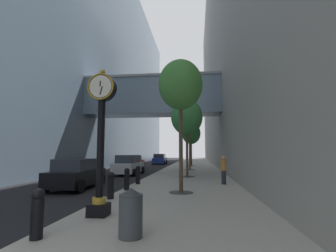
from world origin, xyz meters
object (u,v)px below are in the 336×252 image
object	(u,v)px
street_tree_near	(181,86)
car_blue_trailing	(160,159)
bollard_fifth	(138,174)
car_black_far	(76,174)
trash_bin	(131,212)
street_tree_far	(191,133)
car_silver_near	(128,165)
bollard_nearest	(37,212)
pedestrian_walking	(223,169)
bollard_third	(111,185)
street_tree_mid_far	(189,118)
car_red_mid	(133,162)
street_tree_mid_near	(187,117)
bollard_fourth	(127,178)
street_clock	(101,133)

from	to	relation	value
street_tree_near	car_blue_trailing	distance (m)	29.64
bollard_fifth	car_black_far	size ratio (longest dim) A/B	0.26
trash_bin	street_tree_far	bearing A→B (deg)	88.52
street_tree_near	trash_bin	distance (m)	7.50
trash_bin	car_silver_near	size ratio (longest dim) A/B	0.25
bollard_nearest	car_blue_trailing	world-z (taller)	car_blue_trailing
street_tree_far	car_blue_trailing	xyz separation A→B (m)	(-5.33, 7.09, -3.64)
car_silver_near	pedestrian_walking	bearing A→B (deg)	-40.74
street_tree_near	street_tree_far	xyz separation A→B (m)	(-0.00, 21.75, -0.66)
bollard_third	street_tree_far	size ratio (longest dim) A/B	0.18
bollard_fifth	car_blue_trailing	bearing A→B (deg)	95.80
street_tree_mid_far	car_red_mid	world-z (taller)	street_tree_mid_far
bollard_fifth	car_black_far	world-z (taller)	car_black_far
street_tree_near	street_tree_mid_near	distance (m)	7.27
bollard_third	street_tree_near	xyz separation A→B (m)	(2.68, 1.80, 4.42)
street_tree_mid_near	car_blue_trailing	size ratio (longest dim) A/B	1.28
street_tree_mid_near	pedestrian_walking	world-z (taller)	street_tree_mid_near
bollard_third	car_red_mid	world-z (taller)	car_red_mid
bollard_fifth	bollard_fourth	bearing A→B (deg)	-90.00
street_tree_mid_near	car_blue_trailing	world-z (taller)	street_tree_mid_near
bollard_fourth	car_black_far	distance (m)	3.25
bollard_fourth	street_tree_mid_near	size ratio (longest dim) A/B	0.18
bollard_nearest	car_blue_trailing	size ratio (longest dim) A/B	0.23
bollard_third	street_tree_near	world-z (taller)	street_tree_near
bollard_fourth	car_blue_trailing	size ratio (longest dim) A/B	0.23
street_clock	street_tree_mid_far	size ratio (longest dim) A/B	0.65
bollard_nearest	bollard_third	xyz separation A→B (m)	(0.00, 4.54, 0.00)
street_clock	bollard_third	bearing A→B (deg)	102.39
car_black_far	bollard_fourth	bearing A→B (deg)	-17.53
bollard_nearest	trash_bin	bearing A→B (deg)	9.80
street_tree_mid_far	pedestrian_walking	xyz separation A→B (m)	(2.25, -11.27, -4.50)
bollard_nearest	trash_bin	xyz separation A→B (m)	(1.96, 0.34, -0.02)
street_clock	street_tree_mid_far	bearing A→B (deg)	83.59
street_clock	trash_bin	xyz separation A→B (m)	(1.40, -1.65, -1.86)
bollard_fifth	street_tree_mid_far	bearing A→B (deg)	77.17
car_red_mid	trash_bin	bearing A→B (deg)	-75.33
street_clock	car_blue_trailing	xyz separation A→B (m)	(-3.21, 33.19, -1.73)
street_tree_mid_near	street_tree_mid_far	bearing A→B (deg)	90.00
bollard_fifth	pedestrian_walking	size ratio (longest dim) A/B	0.64
bollard_third	pedestrian_walking	world-z (taller)	pedestrian_walking
street_tree_mid_near	car_silver_near	size ratio (longest dim) A/B	1.41
street_tree_far	car_black_far	xyz separation A→B (m)	(-5.78, -20.30, -3.67)
street_tree_far	trash_bin	world-z (taller)	street_tree_far
bollard_fourth	street_tree_near	world-z (taller)	street_tree_near
street_tree_mid_near	car_black_far	size ratio (longest dim) A/B	1.45
car_blue_trailing	bollard_fifth	bearing A→B (deg)	-84.20
street_tree_mid_far	car_black_far	distance (m)	15.03
bollard_third	bollard_fifth	xyz separation A→B (m)	(0.00, 4.54, 0.00)
bollard_nearest	car_blue_trailing	distance (m)	35.27
street_clock	car_red_mid	size ratio (longest dim) A/B	0.98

